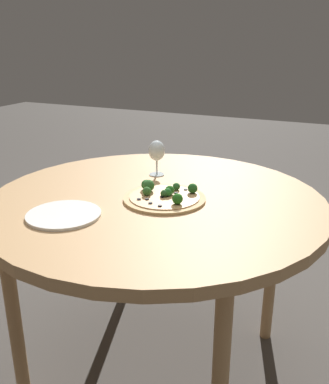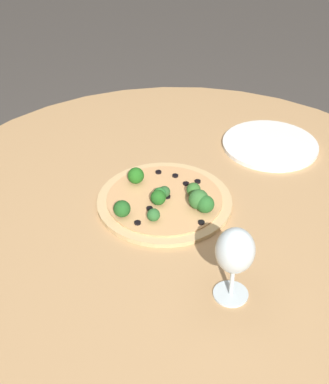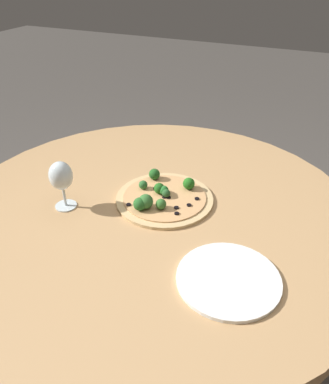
{
  "view_description": "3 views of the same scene",
  "coord_description": "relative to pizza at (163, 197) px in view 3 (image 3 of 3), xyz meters",
  "views": [
    {
      "loc": [
        -0.64,
        1.34,
        1.33
      ],
      "look_at": [
        -0.04,
        0.02,
        0.81
      ],
      "focal_mm": 40.0,
      "sensor_mm": 36.0,
      "label": 1
    },
    {
      "loc": [
        0.07,
        -0.92,
        1.5
      ],
      "look_at": [
        -0.04,
        0.02,
        0.81
      ],
      "focal_mm": 50.0,
      "sensor_mm": 36.0,
      "label": 2
    },
    {
      "loc": [
        0.83,
        0.41,
        1.43
      ],
      "look_at": [
        -0.04,
        0.02,
        0.81
      ],
      "focal_mm": 35.0,
      "sensor_mm": 36.0,
      "label": 3
    }
  ],
  "objects": [
    {
      "name": "wine_glass",
      "position": [
        0.15,
        -0.25,
        0.09
      ],
      "size": [
        0.07,
        0.07,
        0.15
      ],
      "color": "silver",
      "rests_on": "dining_table"
    },
    {
      "name": "plate_near",
      "position": [
        0.24,
        0.28,
        -0.01
      ],
      "size": [
        0.25,
        0.25,
        0.01
      ],
      "color": "white",
      "rests_on": "dining_table"
    },
    {
      "name": "pizza",
      "position": [
        0.0,
        0.0,
        0.0
      ],
      "size": [
        0.3,
        0.3,
        0.06
      ],
      "color": "tan",
      "rests_on": "dining_table"
    },
    {
      "name": "ground_plane",
      "position": [
        0.04,
        -0.01,
        -0.79
      ],
      "size": [
        12.0,
        12.0,
        0.0
      ],
      "primitive_type": "plane",
      "color": "#4C4742"
    },
    {
      "name": "dining_table",
      "position": [
        0.04,
        -0.01,
        -0.07
      ],
      "size": [
        1.24,
        1.24,
        0.78
      ],
      "color": "tan",
      "rests_on": "ground_plane"
    }
  ]
}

